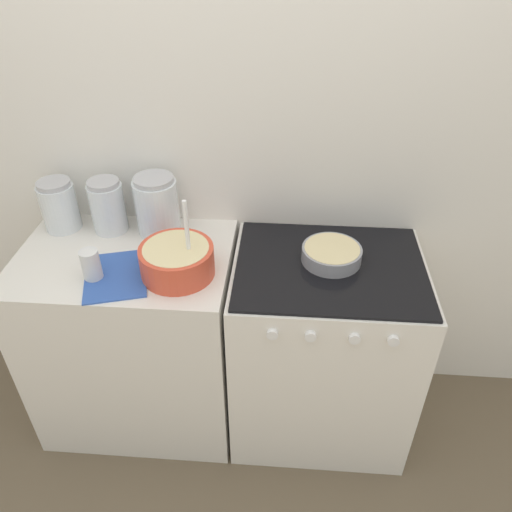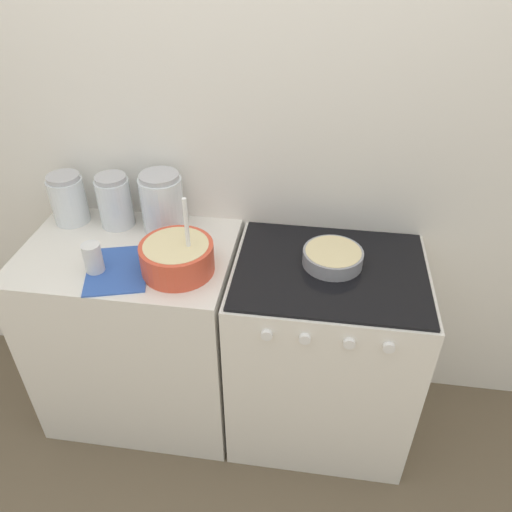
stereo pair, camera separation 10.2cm
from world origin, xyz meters
name	(u,v)px [view 2 (the right image)]	position (x,y,z in m)	size (l,w,h in m)	color
ground_plane	(224,461)	(0.00, 0.00, 0.00)	(12.00, 12.00, 0.00)	brown
wall_back	(242,152)	(0.00, 0.61, 1.20)	(4.67, 0.05, 2.40)	white
countertop_cabinet	(141,333)	(-0.42, 0.29, 0.45)	(0.84, 0.58, 0.90)	silver
stove	(322,352)	(0.39, 0.29, 0.45)	(0.74, 0.60, 0.90)	white
mixing_bowl	(177,256)	(-0.18, 0.20, 0.96)	(0.27, 0.27, 0.31)	#D84C33
baking_pan	(333,257)	(0.39, 0.32, 0.93)	(0.23, 0.23, 0.06)	gray
storage_jar_left	(69,202)	(-0.72, 0.48, 0.99)	(0.15, 0.15, 0.21)	silver
storage_jar_middle	(115,204)	(-0.51, 0.48, 0.99)	(0.14, 0.14, 0.22)	silver
storage_jar_right	(163,206)	(-0.31, 0.48, 1.00)	(0.17, 0.17, 0.25)	silver
tin_can	(93,258)	(-0.48, 0.15, 0.96)	(0.07, 0.07, 0.12)	silver
recipe_page	(117,270)	(-0.40, 0.17, 0.90)	(0.29, 0.34, 0.01)	#3359B2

